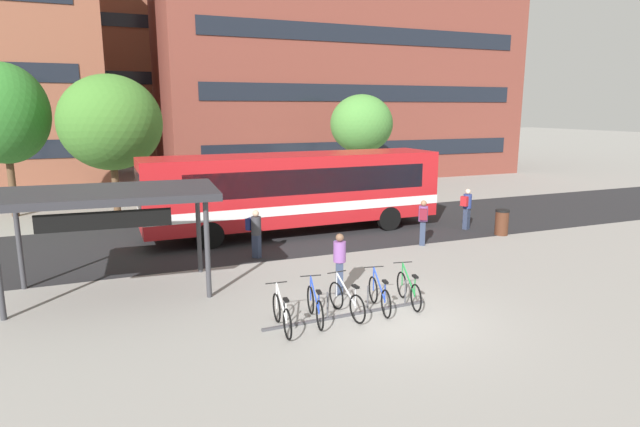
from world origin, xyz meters
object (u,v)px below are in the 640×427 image
Objects in this scene: parked_bicycle_blue_1 at (315,306)px; commuter_red_pack_1 at (467,206)px; parked_bicycle_green_4 at (409,290)px; street_tree_2 at (111,123)px; street_tree_0 at (4,114)px; parked_bicycle_blue_3 at (379,295)px; city_bus at (293,190)px; transit_shelter at (107,197)px; commuter_maroon_pack_2 at (423,219)px; street_tree_1 at (361,124)px; commuter_navy_pack_3 at (255,231)px; parked_bicycle_silver_2 at (347,301)px; commuter_teal_pack_0 at (340,259)px; trash_bin at (502,222)px; parked_bicycle_white_0 at (282,314)px.

commuter_red_pack_1 is (9.40, 6.61, 0.61)m from parked_bicycle_blue_1.
parked_bicycle_green_4 is 16.70m from street_tree_2.
street_tree_0 is at bearing 126.68° from commuter_red_pack_1.
parked_bicycle_blue_1 is 1.00× the size of parked_bicycle_blue_3.
city_bus reaches higher than transit_shelter.
commuter_red_pack_1 is at bearing -29.49° from street_tree_0.
commuter_maroon_pack_2 is 0.29× the size of street_tree_1.
commuter_maroon_pack_2 is 1.03× the size of commuter_navy_pack_3.
parked_bicycle_silver_2 is 19.72m from street_tree_0.
transit_shelter is at bearing 129.39° from commuter_maroon_pack_2.
city_bus is 7.12× the size of commuter_teal_pack_0.
city_bus is 8.47m from trash_bin.
trash_bin is 0.16× the size of street_tree_2.
parked_bicycle_green_4 is (1.82, 0.11, 0.00)m from parked_bicycle_silver_2.
street_tree_1 reaches higher than parked_bicycle_blue_1.
parked_bicycle_blue_3 is at bearing -22.18° from commuter_navy_pack_3.
parked_bicycle_green_4 is at bearing -24.29° from transit_shelter.
city_bus is 9.24m from parked_bicycle_blue_1.
parked_bicycle_blue_1 is 0.99× the size of parked_bicycle_silver_2.
trash_bin is (10.12, 5.28, 0.13)m from parked_bicycle_blue_1.
parked_bicycle_silver_2 is 1.01× the size of commuter_teal_pack_0.
parked_bicycle_blue_1 is at bearing -18.31° from commuter_teal_pack_0.
street_tree_1 is (6.99, 16.93, 3.70)m from parked_bicycle_green_4.
commuter_navy_pack_3 is 0.23× the size of street_tree_0.
trash_bin is at bearing -48.15° from parked_bicycle_blue_3.
trash_bin is at bearing -85.30° from commuter_red_pack_1.
parked_bicycle_white_0 is 1.01× the size of parked_bicycle_blue_1.
parked_bicycle_blue_3 is at bearing 38.89° from commuter_teal_pack_0.
commuter_teal_pack_0 is at bearing -56.93° from street_tree_0.
commuter_red_pack_1 is at bearing -46.03° from parked_bicycle_blue_1.
parked_bicycle_green_4 is at bearing -159.98° from commuter_red_pack_1.
commuter_maroon_pack_2 is 14.68m from street_tree_2.
commuter_navy_pack_3 is 15.08m from street_tree_1.
commuter_maroon_pack_2 is (3.61, 4.94, 0.60)m from parked_bicycle_green_4.
street_tree_0 is (-8.71, 10.97, 3.81)m from commuter_navy_pack_3.
commuter_navy_pack_3 reaches higher than parked_bicycle_white_0.
parked_bicycle_blue_1 is 1.04× the size of commuter_navy_pack_3.
parked_bicycle_silver_2 is 1.00× the size of commuter_red_pack_1.
parked_bicycle_silver_2 is at bearing -117.33° from street_tree_1.
parked_bicycle_blue_3 is 1.66× the size of trash_bin.
transit_shelter reaches higher than parked_bicycle_white_0.
transit_shelter is 13.74m from street_tree_0.
parked_bicycle_blue_3 is 0.24× the size of street_tree_0.
transit_shelter is 5.23m from commuter_navy_pack_3.
city_bus reaches higher than parked_bicycle_blue_1.
parked_bicycle_green_4 is at bearing -14.05° from commuter_navy_pack_3.
parked_bicycle_white_0 is at bearing 105.41° from parked_bicycle_blue_3.
street_tree_0 reaches higher than transit_shelter.
parked_bicycle_silver_2 is 0.26× the size of street_tree_2.
street_tree_2 reaches higher than parked_bicycle_silver_2.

